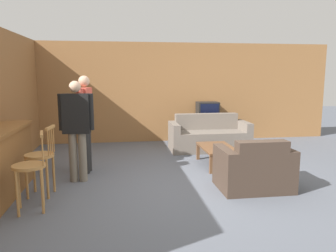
{
  "coord_description": "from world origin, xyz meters",
  "views": [
    {
      "loc": [
        -1.05,
        -4.91,
        1.78
      ],
      "look_at": [
        -0.19,
        0.89,
        0.85
      ],
      "focal_mm": 35.0,
      "sensor_mm": 36.0,
      "label": 1
    }
  ],
  "objects": [
    {
      "name": "tv",
      "position": [
        1.23,
        3.42,
        0.8
      ],
      "size": [
        0.55,
        0.43,
        0.52
      ],
      "color": "black",
      "rests_on": "tv_unit"
    },
    {
      "name": "ground_plane",
      "position": [
        0.0,
        0.0,
        0.0
      ],
      "size": [
        24.0,
        24.0,
        0.0
      ],
      "primitive_type": "plane",
      "color": "#565B66"
    },
    {
      "name": "person_by_counter",
      "position": [
        -1.76,
        0.55,
        0.95
      ],
      "size": [
        0.57,
        0.21,
        1.68
      ],
      "color": "#756B5B",
      "rests_on": "ground_plane"
    },
    {
      "name": "armchair_near",
      "position": [
        0.99,
        -0.25,
        0.31
      ],
      "size": [
        1.09,
        0.78,
        0.82
      ],
      "color": "#423328",
      "rests_on": "ground_plane"
    },
    {
      "name": "wall_back",
      "position": [
        0.0,
        3.73,
        1.3
      ],
      "size": [
        9.4,
        0.08,
        2.6
      ],
      "color": "#9E6B3D",
      "rests_on": "ground_plane"
    },
    {
      "name": "wall_left",
      "position": [
        -3.13,
        1.36,
        1.3
      ],
      "size": [
        0.08,
        8.73,
        2.6
      ],
      "color": "#9E6B3D",
      "rests_on": "ground_plane"
    },
    {
      "name": "book_on_table",
      "position": [
        0.82,
        1.02,
        0.38
      ],
      "size": [
        0.19,
        0.18,
        0.03
      ],
      "color": "#B7AD99",
      "rests_on": "coffee_table"
    },
    {
      "name": "bar_chair_near",
      "position": [
        -2.21,
        -0.61,
        0.55
      ],
      "size": [
        0.5,
        0.5,
        1.04
      ],
      "color": "#B77F42",
      "rests_on": "ground_plane"
    },
    {
      "name": "coffee_table",
      "position": [
        0.83,
        1.14,
        0.32
      ],
      "size": [
        0.61,
        1.09,
        0.37
      ],
      "color": "brown",
      "rests_on": "ground_plane"
    },
    {
      "name": "person_by_window",
      "position": [
        -1.67,
        1.06,
        1.0
      ],
      "size": [
        0.24,
        0.55,
        1.76
      ],
      "color": "black",
      "rests_on": "ground_plane"
    },
    {
      "name": "couch_far",
      "position": [
        1.02,
        2.5,
        0.31
      ],
      "size": [
        1.85,
        0.83,
        0.84
      ],
      "color": "#70665B",
      "rests_on": "ground_plane"
    },
    {
      "name": "tv_unit",
      "position": [
        1.23,
        3.42,
        0.27
      ],
      "size": [
        1.07,
        0.46,
        0.54
      ],
      "color": "black",
      "rests_on": "ground_plane"
    },
    {
      "name": "bar_chair_mid",
      "position": [
        -2.21,
        -0.04,
        0.55
      ],
      "size": [
        0.46,
        0.46,
        1.04
      ],
      "color": "#B77F42",
      "rests_on": "ground_plane"
    }
  ]
}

